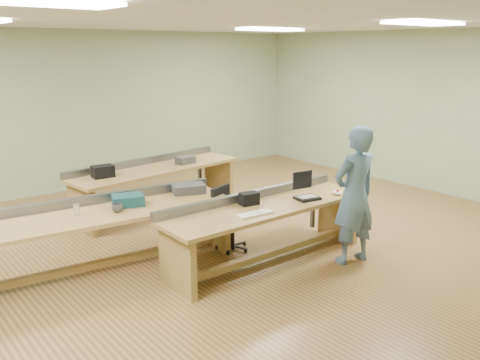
# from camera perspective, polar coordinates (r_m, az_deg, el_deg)

# --- Properties ---
(floor) EXTENTS (10.00, 10.00, 0.00)m
(floor) POSITION_cam_1_polar(r_m,az_deg,el_deg) (7.10, -3.81, -7.38)
(floor) COLOR olive
(floor) RESTS_ON ground
(ceiling) EXTENTS (10.00, 10.00, 0.00)m
(ceiling) POSITION_cam_1_polar(r_m,az_deg,el_deg) (6.60, -4.26, 17.56)
(ceiling) COLOR silver
(ceiling) RESTS_ON wall_back
(wall_back) EXTENTS (10.00, 0.04, 3.00)m
(wall_back) POSITION_cam_1_polar(r_m,az_deg,el_deg) (10.20, -17.13, 7.44)
(wall_back) COLOR #9CAD83
(wall_back) RESTS_ON floor
(wall_right) EXTENTS (0.04, 8.00, 3.00)m
(wall_right) POSITION_cam_1_polar(r_m,az_deg,el_deg) (10.36, 19.46, 7.36)
(wall_right) COLOR #9CAD83
(wall_right) RESTS_ON floor
(fluor_panels) EXTENTS (6.20, 3.50, 0.03)m
(fluor_panels) POSITION_cam_1_polar(r_m,az_deg,el_deg) (6.60, -4.26, 17.30)
(fluor_panels) COLOR white
(fluor_panels) RESTS_ON ceiling
(workbench_front) EXTENTS (2.89, 0.78, 0.86)m
(workbench_front) POSITION_cam_1_polar(r_m,az_deg,el_deg) (6.44, 2.91, -4.44)
(workbench_front) COLOR #A98147
(workbench_front) RESTS_ON floor
(workbench_mid) EXTENTS (3.37, 1.25, 0.86)m
(workbench_mid) POSITION_cam_1_polar(r_m,az_deg,el_deg) (6.40, -15.38, -4.99)
(workbench_mid) COLOR #A98147
(workbench_mid) RESTS_ON floor
(workbench_back) EXTENTS (3.05, 1.14, 0.86)m
(workbench_back) POSITION_cam_1_polar(r_m,az_deg,el_deg) (8.53, -9.39, 0.17)
(workbench_back) COLOR #A98147
(workbench_back) RESTS_ON floor
(person) EXTENTS (0.69, 0.51, 1.75)m
(person) POSITION_cam_1_polar(r_m,az_deg,el_deg) (6.47, 12.73, -1.71)
(person) COLOR slate
(person) RESTS_ON floor
(laptop_base) EXTENTS (0.33, 0.29, 0.03)m
(laptop_base) POSITION_cam_1_polar(r_m,az_deg,el_deg) (6.65, 7.56, -2.02)
(laptop_base) COLOR black
(laptop_base) RESTS_ON workbench_front
(laptop_screen) EXTENTS (0.29, 0.07, 0.23)m
(laptop_screen) POSITION_cam_1_polar(r_m,az_deg,el_deg) (6.68, 7.03, 0.01)
(laptop_screen) COLOR black
(laptop_screen) RESTS_ON laptop_base
(keyboard) EXTENTS (0.46, 0.19, 0.03)m
(keyboard) POSITION_cam_1_polar(r_m,az_deg,el_deg) (5.98, 1.72, -3.82)
(keyboard) COLOR silver
(keyboard) RESTS_ON workbench_front
(trackball_mouse) EXTENTS (0.13, 0.15, 0.06)m
(trackball_mouse) POSITION_cam_1_polar(r_m,az_deg,el_deg) (6.92, 10.85, -1.39)
(trackball_mouse) COLOR white
(trackball_mouse) RESTS_ON workbench_front
(camera_bag) EXTENTS (0.25, 0.18, 0.16)m
(camera_bag) POSITION_cam_1_polar(r_m,az_deg,el_deg) (6.35, 1.03, -2.10)
(camera_bag) COLOR black
(camera_bag) RESTS_ON workbench_front
(task_chair) EXTENTS (0.58, 0.58, 0.86)m
(task_chair) POSITION_cam_1_polar(r_m,az_deg,el_deg) (6.89, -1.17, -5.26)
(task_chair) COLOR black
(task_chair) RESTS_ON floor
(parts_bin_teal) EXTENTS (0.45, 0.39, 0.13)m
(parts_bin_teal) POSITION_cam_1_polar(r_m,az_deg,el_deg) (6.48, -12.47, -2.22)
(parts_bin_teal) COLOR #133A3F
(parts_bin_teal) RESTS_ON workbench_mid
(parts_bin_grey) EXTENTS (0.50, 0.41, 0.12)m
(parts_bin_grey) POSITION_cam_1_polar(r_m,az_deg,el_deg) (6.91, -5.81, -0.97)
(parts_bin_grey) COLOR #39393B
(parts_bin_grey) RESTS_ON workbench_mid
(mug) EXTENTS (0.17, 0.17, 0.11)m
(mug) POSITION_cam_1_polar(r_m,az_deg,el_deg) (6.25, -13.62, -3.05)
(mug) COLOR #39393B
(mug) RESTS_ON workbench_mid
(drinks_can) EXTENTS (0.09, 0.09, 0.13)m
(drinks_can) POSITION_cam_1_polar(r_m,az_deg,el_deg) (6.28, -17.87, -3.15)
(drinks_can) COLOR silver
(drinks_can) RESTS_ON workbench_mid
(storage_box_back) EXTENTS (0.33, 0.25, 0.18)m
(storage_box_back) POSITION_cam_1_polar(r_m,az_deg,el_deg) (7.98, -15.15, 0.93)
(storage_box_back) COLOR black
(storage_box_back) RESTS_ON workbench_back
(tray_back) EXTENTS (0.32, 0.26, 0.12)m
(tray_back) POSITION_cam_1_polar(r_m,az_deg,el_deg) (8.70, -6.15, 2.26)
(tray_back) COLOR #39393B
(tray_back) RESTS_ON workbench_back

